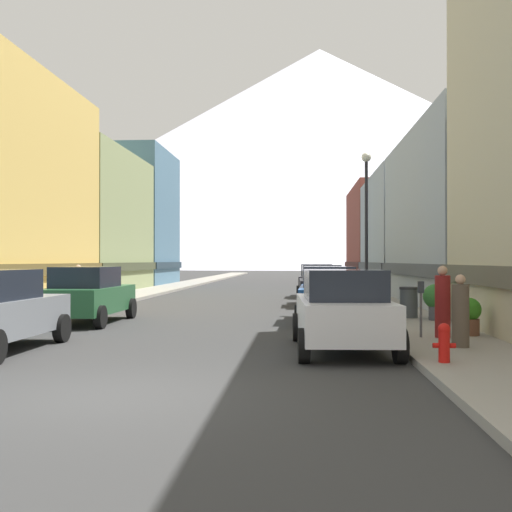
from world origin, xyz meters
TOP-DOWN VIEW (x-y plane):
  - ground_plane at (0.00, 0.00)m, footprint 400.00×400.00m
  - sidewalk_left at (-6.25, 35.00)m, footprint 2.50×100.00m
  - sidewalk_right at (6.25, 35.00)m, footprint 2.50×100.00m
  - storefront_left_2 at (-12.36, 28.74)m, footprint 10.02×11.87m
  - storefront_left_3 at (-10.92, 39.69)m, footprint 7.15×9.34m
  - storefront_right_1 at (11.77, 18.26)m, footprint 8.83×13.98m
  - storefront_right_2 at (12.35, 32.34)m, footprint 9.99×13.22m
  - storefront_right_3 at (10.72, 46.39)m, footprint 6.73×13.98m
  - car_left_1 at (-3.80, 10.30)m, footprint 2.06×4.40m
  - car_right_0 at (3.80, 4.72)m, footprint 2.22×4.47m
  - car_right_1 at (3.80, 11.01)m, footprint 2.17×4.45m
  - car_right_2 at (3.80, 18.41)m, footprint 2.10×4.42m
  - car_right_3 at (3.80, 24.85)m, footprint 2.19×4.46m
  - fire_hydrant_near at (5.45, 2.46)m, footprint 0.40×0.22m
  - parking_meter_near at (5.75, 6.15)m, footprint 0.14×0.10m
  - trash_bin_right at (6.35, 11.29)m, footprint 0.59×0.59m
  - potted_plant_0 at (7.00, 10.42)m, footprint 0.74×0.74m
  - potted_plant_1 at (7.00, 6.62)m, footprint 0.58×0.58m
  - pedestrian_0 at (6.25, 6.12)m, footprint 0.36×0.36m
  - pedestrian_1 at (6.25, 4.48)m, footprint 0.36×0.36m
  - pedestrian_2 at (-6.25, 16.18)m, footprint 0.36×0.36m
  - streetlamp_right at (5.35, 14.46)m, footprint 0.36×0.36m
  - mountain_backdrop at (11.50, 260.00)m, footprint 301.09×301.09m

SIDE VIEW (x-z plane):
  - ground_plane at x=0.00m, z-range 0.00..0.00m
  - sidewalk_left at x=-6.25m, z-range 0.00..0.15m
  - sidewalk_right at x=6.25m, z-range 0.00..0.15m
  - fire_hydrant_near at x=5.45m, z-range 0.17..0.88m
  - potted_plant_1 at x=7.00m, z-range 0.18..1.10m
  - trash_bin_right at x=6.35m, z-range 0.15..1.13m
  - potted_plant_0 at x=7.00m, z-range 0.26..1.36m
  - pedestrian_1 at x=6.25m, z-range 0.08..1.62m
  - car_left_1 at x=-3.80m, z-range 0.01..1.79m
  - car_right_0 at x=3.80m, z-range 0.01..1.79m
  - car_right_1 at x=3.80m, z-range 0.01..1.79m
  - car_right_2 at x=3.80m, z-range 0.01..1.79m
  - car_right_3 at x=3.80m, z-range 0.01..1.79m
  - pedestrian_2 at x=-6.25m, z-range 0.09..1.74m
  - pedestrian_0 at x=6.25m, z-range 0.09..1.79m
  - parking_meter_near at x=5.75m, z-range 0.35..1.68m
  - storefront_right_1 at x=11.77m, z-range -0.14..7.34m
  - storefront_right_2 at x=12.35m, z-range -0.14..7.36m
  - streetlamp_right at x=5.35m, z-range 1.06..6.92m
  - storefront_right_3 at x=10.72m, z-range -0.15..8.25m
  - storefront_left_2 at x=-12.36m, z-range -0.15..8.52m
  - storefront_left_3 at x=-10.92m, z-range -0.17..10.48m
  - mountain_backdrop at x=11.50m, z-range 0.00..93.34m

